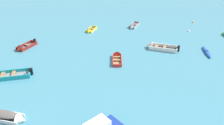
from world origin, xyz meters
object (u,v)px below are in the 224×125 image
(rowboat_white_distant_center, at_px, (10,117))
(kayak_blue_near_left, at_px, (207,52))
(mooring_buoy_outer_edge, at_px, (189,31))
(rowboat_maroon_center, at_px, (23,48))
(rowboat_grey_back_row_center, at_px, (133,27))
(rowboat_red_far_right, at_px, (117,57))
(rowboat_turquoise_midfield_right, at_px, (2,76))
(rowboat_yellow_cluster_outer, at_px, (90,31))
(rowboat_white_back_row_left, at_px, (156,47))
(mooring_buoy_midfield, at_px, (193,22))

(rowboat_white_distant_center, xyz_separation_m, kayak_blue_near_left, (20.63, 14.16, -0.14))
(mooring_buoy_outer_edge, bearing_deg, rowboat_white_distant_center, -132.40)
(rowboat_white_distant_center, relative_size, rowboat_maroon_center, 1.13)
(rowboat_grey_back_row_center, height_order, mooring_buoy_outer_edge, rowboat_grey_back_row_center)
(rowboat_red_far_right, bearing_deg, rowboat_turquoise_midfield_right, -156.36)
(rowboat_turquoise_midfield_right, bearing_deg, rowboat_yellow_cluster_outer, 60.99)
(rowboat_white_back_row_left, bearing_deg, rowboat_yellow_cluster_outer, 152.12)
(mooring_buoy_midfield, relative_size, mooring_buoy_outer_edge, 0.91)
(rowboat_turquoise_midfield_right, height_order, mooring_buoy_outer_edge, rowboat_turquoise_midfield_right)
(kayak_blue_near_left, height_order, mooring_buoy_outer_edge, kayak_blue_near_left)
(rowboat_turquoise_midfield_right, relative_size, rowboat_red_far_right, 1.44)
(rowboat_white_back_row_left, bearing_deg, mooring_buoy_midfield, 55.65)
(rowboat_red_far_right, height_order, rowboat_maroon_center, rowboat_maroon_center)
(rowboat_turquoise_midfield_right, distance_m, mooring_buoy_outer_edge, 28.23)
(rowboat_maroon_center, bearing_deg, rowboat_red_far_right, -6.89)
(kayak_blue_near_left, relative_size, rowboat_maroon_center, 1.00)
(rowboat_yellow_cluster_outer, xyz_separation_m, mooring_buoy_outer_edge, (15.94, 1.37, -0.14))
(rowboat_red_far_right, bearing_deg, mooring_buoy_outer_edge, 41.54)
(rowboat_yellow_cluster_outer, relative_size, rowboat_maroon_center, 0.83)
(rowboat_white_distant_center, xyz_separation_m, mooring_buoy_outer_edge, (19.82, 21.71, -0.30))
(rowboat_yellow_cluster_outer, bearing_deg, kayak_blue_near_left, -20.26)
(rowboat_red_far_right, bearing_deg, rowboat_maroon_center, 173.11)
(kayak_blue_near_left, height_order, mooring_buoy_midfield, kayak_blue_near_left)
(rowboat_red_far_right, height_order, rowboat_grey_back_row_center, rowboat_red_far_right)
(rowboat_grey_back_row_center, relative_size, rowboat_white_back_row_left, 0.74)
(rowboat_white_back_row_left, bearing_deg, rowboat_turquoise_midfield_right, -154.18)
(kayak_blue_near_left, height_order, rowboat_yellow_cluster_outer, rowboat_yellow_cluster_outer)
(rowboat_turquoise_midfield_right, xyz_separation_m, rowboat_grey_back_row_center, (14.62, 16.24, -0.09))
(rowboat_red_far_right, xyz_separation_m, rowboat_maroon_center, (-13.12, 1.59, 0.01))
(rowboat_maroon_center, bearing_deg, mooring_buoy_outer_edge, 18.81)
(kayak_blue_near_left, relative_size, rowboat_red_far_right, 1.02)
(kayak_blue_near_left, height_order, rowboat_white_back_row_left, rowboat_white_back_row_left)
(rowboat_grey_back_row_center, distance_m, mooring_buoy_midfield, 11.12)
(kayak_blue_near_left, distance_m, rowboat_white_back_row_left, 6.70)
(rowboat_yellow_cluster_outer, xyz_separation_m, rowboat_maroon_center, (-8.27, -6.88, 0.05))
(rowboat_white_back_row_left, bearing_deg, rowboat_grey_back_row_center, 113.02)
(rowboat_red_far_right, xyz_separation_m, mooring_buoy_outer_edge, (11.10, 9.83, -0.18))
(rowboat_white_distant_center, relative_size, rowboat_yellow_cluster_outer, 1.35)
(rowboat_turquoise_midfield_right, relative_size, rowboat_maroon_center, 1.40)
(rowboat_white_distant_center, relative_size, rowboat_red_far_right, 1.16)
(rowboat_turquoise_midfield_right, height_order, rowboat_maroon_center, rowboat_turquoise_midfield_right)
(rowboat_white_distant_center, relative_size, rowboat_white_back_row_left, 0.84)
(kayak_blue_near_left, relative_size, mooring_buoy_outer_edge, 8.34)
(rowboat_yellow_cluster_outer, bearing_deg, rowboat_grey_back_row_center, 18.21)
(rowboat_yellow_cluster_outer, bearing_deg, mooring_buoy_outer_edge, 4.90)
(rowboat_white_distant_center, relative_size, mooring_buoy_midfield, 10.41)
(mooring_buoy_midfield, bearing_deg, rowboat_grey_back_row_center, -163.07)
(rowboat_white_distant_center, relative_size, kayak_blue_near_left, 1.13)
(rowboat_turquoise_midfield_right, distance_m, rowboat_white_back_row_left, 19.83)
(rowboat_yellow_cluster_outer, xyz_separation_m, rowboat_white_back_row_left, (10.10, -5.34, 0.10))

